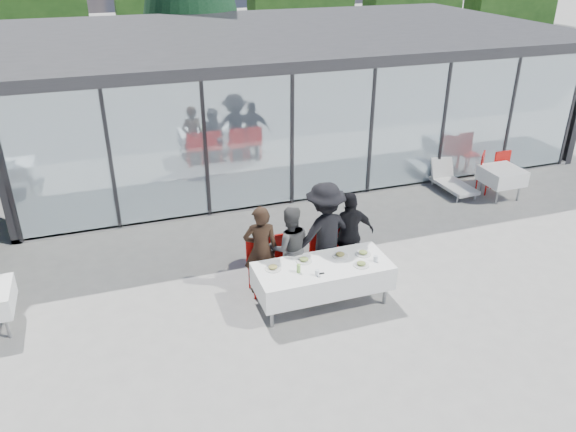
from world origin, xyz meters
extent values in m
plane|color=gray|center=(0.00, 0.00, 0.00)|extent=(90.00, 90.00, 0.00)
cube|color=gray|center=(2.00, 8.00, 0.05)|extent=(14.00, 8.00, 0.10)
cube|color=black|center=(2.00, 11.90, 1.60)|extent=(14.00, 0.20, 3.20)
cube|color=black|center=(-4.90, 8.00, 1.60)|extent=(0.20, 8.00, 3.20)
cube|color=black|center=(8.90, 8.00, 1.60)|extent=(0.20, 8.00, 3.20)
cube|color=silver|center=(2.00, 4.03, 1.60)|extent=(13.60, 0.06, 3.10)
cube|color=#2D2D30|center=(2.00, 7.60, 3.32)|extent=(14.80, 8.80, 0.24)
cube|color=#262628|center=(-4.80, 4.03, 1.60)|extent=(0.08, 0.10, 3.10)
cube|color=#262628|center=(-2.86, 4.03, 1.60)|extent=(0.08, 0.10, 3.10)
cube|color=#262628|center=(-0.91, 4.03, 1.60)|extent=(0.08, 0.10, 3.10)
cube|color=#262628|center=(1.03, 4.03, 1.60)|extent=(0.08, 0.10, 3.10)
cube|color=#262628|center=(2.97, 4.03, 1.60)|extent=(0.08, 0.10, 3.10)
cube|color=#262628|center=(4.91, 4.03, 1.60)|extent=(0.08, 0.10, 3.10)
cube|color=#262628|center=(6.86, 4.03, 1.60)|extent=(0.08, 0.10, 3.10)
cube|color=#262628|center=(8.80, 4.03, 1.60)|extent=(0.08, 0.10, 3.10)
cube|color=red|center=(-0.50, 6.50, 0.45)|extent=(0.45, 0.45, 0.90)
cube|color=red|center=(1.00, 7.00, 0.45)|extent=(0.45, 0.45, 0.90)
cube|color=red|center=(3.50, 6.50, 0.45)|extent=(0.45, 0.45, 0.90)
cube|color=red|center=(5.50, 7.20, 0.45)|extent=(0.45, 0.45, 0.90)
cube|color=black|center=(-6.00, 28.00, 2.20)|extent=(6.50, 2.00, 4.40)
cube|color=black|center=(2.00, 28.00, 2.20)|extent=(6.50, 2.00, 4.40)
cube|color=white|center=(0.21, 0.09, 0.54)|extent=(2.26, 0.96, 0.42)
cylinder|color=gray|center=(-0.79, -0.26, 0.35)|extent=(0.06, 0.06, 0.71)
cylinder|color=gray|center=(1.21, -0.26, 0.35)|extent=(0.06, 0.06, 0.71)
cylinder|color=gray|center=(-0.79, 0.44, 0.35)|extent=(0.06, 0.06, 0.71)
cylinder|color=gray|center=(1.21, 0.44, 0.35)|extent=(0.06, 0.06, 0.71)
imported|color=black|center=(-0.65, 0.78, 0.82)|extent=(0.69, 0.69, 1.64)
cube|color=red|center=(-0.65, 0.75, 0.45)|extent=(0.44, 0.44, 0.05)
cube|color=red|center=(-0.65, 0.95, 0.70)|extent=(0.44, 0.04, 0.55)
cylinder|color=red|center=(-0.83, 0.57, 0.21)|extent=(0.04, 0.04, 0.43)
cylinder|color=red|center=(-0.47, 0.57, 0.21)|extent=(0.04, 0.04, 0.43)
cylinder|color=red|center=(-0.83, 0.93, 0.21)|extent=(0.04, 0.04, 0.43)
cylinder|color=red|center=(-0.47, 0.93, 0.21)|extent=(0.04, 0.04, 0.43)
imported|color=#4C4C4C|center=(-0.14, 0.78, 0.77)|extent=(0.85, 0.85, 1.54)
cube|color=red|center=(-0.14, 0.75, 0.45)|extent=(0.44, 0.44, 0.05)
cube|color=red|center=(-0.14, 0.95, 0.70)|extent=(0.44, 0.04, 0.55)
cylinder|color=red|center=(-0.32, 0.57, 0.21)|extent=(0.04, 0.04, 0.43)
cylinder|color=red|center=(0.04, 0.57, 0.21)|extent=(0.04, 0.04, 0.43)
cylinder|color=red|center=(-0.32, 0.93, 0.21)|extent=(0.04, 0.04, 0.43)
cylinder|color=red|center=(0.04, 0.93, 0.21)|extent=(0.04, 0.04, 0.43)
imported|color=black|center=(0.52, 0.78, 0.94)|extent=(1.41, 1.41, 1.89)
cube|color=red|center=(0.52, 0.75, 0.45)|extent=(0.44, 0.44, 0.05)
cube|color=red|center=(0.52, 0.95, 0.70)|extent=(0.44, 0.04, 0.55)
cylinder|color=red|center=(0.34, 0.57, 0.21)|extent=(0.04, 0.04, 0.43)
cylinder|color=red|center=(0.70, 0.57, 0.21)|extent=(0.04, 0.04, 0.43)
cylinder|color=red|center=(0.34, 0.93, 0.21)|extent=(0.04, 0.04, 0.43)
cylinder|color=red|center=(0.70, 0.93, 0.21)|extent=(0.04, 0.04, 0.43)
imported|color=black|center=(1.00, 0.78, 0.82)|extent=(1.03, 1.03, 1.65)
cube|color=red|center=(1.00, 0.75, 0.45)|extent=(0.44, 0.44, 0.05)
cube|color=red|center=(1.00, 0.95, 0.70)|extent=(0.44, 0.04, 0.55)
cylinder|color=red|center=(0.82, 0.57, 0.21)|extent=(0.04, 0.04, 0.43)
cylinder|color=red|center=(1.18, 0.57, 0.21)|extent=(0.04, 0.04, 0.43)
cylinder|color=red|center=(0.82, 0.93, 0.21)|extent=(0.04, 0.04, 0.43)
cylinder|color=red|center=(1.18, 0.93, 0.21)|extent=(0.04, 0.04, 0.43)
cylinder|color=silver|center=(-0.61, 0.24, 0.76)|extent=(0.27, 0.27, 0.01)
ellipsoid|color=#B38C47|center=(-0.61, 0.24, 0.79)|extent=(0.15, 0.15, 0.05)
cylinder|color=silver|center=(-0.05, 0.31, 0.76)|extent=(0.27, 0.27, 0.01)
ellipsoid|color=#42702A|center=(-0.05, 0.31, 0.79)|extent=(0.15, 0.15, 0.05)
cylinder|color=silver|center=(0.59, 0.27, 0.76)|extent=(0.27, 0.27, 0.01)
ellipsoid|color=#B38C47|center=(0.59, 0.27, 0.79)|extent=(0.15, 0.15, 0.05)
cylinder|color=silver|center=(0.99, 0.20, 0.76)|extent=(0.27, 0.27, 0.01)
ellipsoid|color=#42702A|center=(0.99, 0.20, 0.79)|extent=(0.15, 0.15, 0.05)
cylinder|color=silver|center=(0.80, -0.12, 0.76)|extent=(0.27, 0.27, 0.01)
ellipsoid|color=#42702A|center=(0.80, -0.12, 0.79)|extent=(0.15, 0.15, 0.05)
cylinder|color=#86C150|center=(-0.25, 0.01, 0.82)|extent=(0.06, 0.06, 0.14)
cylinder|color=silver|center=(0.00, -0.17, 0.80)|extent=(0.07, 0.07, 0.10)
cylinder|color=silver|center=(1.08, -0.08, 0.80)|extent=(0.07, 0.07, 0.10)
cube|color=black|center=(0.06, -0.15, 0.76)|extent=(0.14, 0.03, 0.01)
cylinder|color=gray|center=(-4.74, 0.80, 0.36)|extent=(0.05, 0.05, 0.72)
cylinder|color=gray|center=(-4.74, 1.40, 0.36)|extent=(0.05, 0.05, 0.72)
cube|color=white|center=(5.86, 2.78, 0.56)|extent=(0.86, 0.86, 0.36)
cylinder|color=gray|center=(5.56, 2.48, 0.36)|extent=(0.05, 0.05, 0.72)
cylinder|color=gray|center=(6.16, 2.48, 0.36)|extent=(0.05, 0.05, 0.72)
cylinder|color=gray|center=(5.56, 3.08, 0.36)|extent=(0.05, 0.05, 0.72)
cylinder|color=gray|center=(6.16, 3.08, 0.36)|extent=(0.05, 0.05, 0.72)
cube|color=red|center=(5.81, 3.16, 0.45)|extent=(0.62, 0.62, 0.05)
cube|color=red|center=(5.66, 3.30, 0.70)|extent=(0.33, 0.35, 0.55)
cylinder|color=red|center=(5.63, 2.98, 0.21)|extent=(0.04, 0.04, 0.43)
cylinder|color=red|center=(5.99, 2.98, 0.21)|extent=(0.04, 0.04, 0.43)
cylinder|color=red|center=(5.63, 3.34, 0.21)|extent=(0.04, 0.04, 0.43)
cylinder|color=red|center=(5.99, 3.34, 0.21)|extent=(0.04, 0.04, 0.43)
cube|color=red|center=(6.20, 3.44, 0.45)|extent=(0.44, 0.44, 0.05)
cube|color=red|center=(6.20, 3.24, 0.70)|extent=(0.44, 0.04, 0.55)
cylinder|color=red|center=(6.02, 3.26, 0.21)|extent=(0.04, 0.04, 0.43)
cylinder|color=red|center=(6.38, 3.26, 0.21)|extent=(0.04, 0.04, 0.43)
cylinder|color=red|center=(6.02, 3.62, 0.21)|extent=(0.04, 0.04, 0.43)
cylinder|color=red|center=(6.38, 3.62, 0.21)|extent=(0.04, 0.04, 0.43)
cube|color=silver|center=(5.01, 3.40, 0.18)|extent=(0.65, 1.32, 0.08)
cube|color=silver|center=(4.99, 3.95, 0.45)|extent=(0.61, 0.28, 0.54)
cylinder|color=silver|center=(4.76, 2.85, 0.07)|extent=(0.04, 0.04, 0.14)
cylinder|color=silver|center=(5.26, 2.85, 0.07)|extent=(0.04, 0.04, 0.14)
cylinder|color=silver|center=(4.76, 3.95, 0.07)|extent=(0.04, 0.04, 0.14)
cylinder|color=silver|center=(5.26, 3.95, 0.07)|extent=(0.04, 0.04, 0.14)
cylinder|color=#382316|center=(0.50, 13.00, 1.00)|extent=(0.44, 0.44, 2.00)
camera|label=1|loc=(-2.90, -7.23, 5.58)|focal=35.00mm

